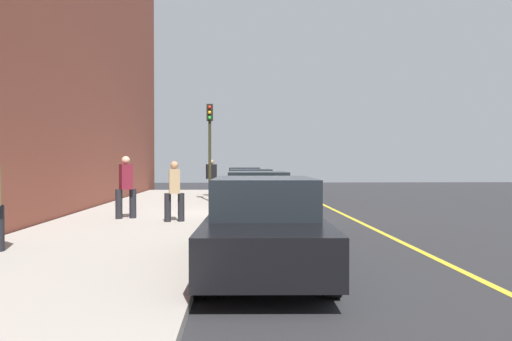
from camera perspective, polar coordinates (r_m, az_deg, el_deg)
The scene contains 12 objects.
ground_plane at distance 14.95m, azimuth -0.62°, elevation -5.84°, with size 56.00×56.00×0.00m, color #28282B.
sidewalk at distance 15.20m, azimuth -13.22°, elevation -5.47°, with size 28.00×4.60×0.15m, color #A39E93.
lane_stripe_centre at distance 15.38m, azimuth 11.44°, elevation -5.65°, with size 28.00×0.14×0.01m, color gold.
snow_bank_curb at distance 18.52m, azimuth -3.14°, elevation -4.19°, with size 7.10×0.56×0.22m, color white.
parked_car_navy at distance 25.59m, azimuth -1.33°, elevation -1.33°, with size 4.66×2.00×1.51m.
parked_car_white at distance 18.83m, azimuth -0.66°, elevation -2.13°, with size 4.44×1.91×1.51m.
parked_car_green at distance 13.33m, azimuth 0.15°, elevation -3.38°, with size 4.57×1.91×1.51m.
parked_car_black at distance 7.82m, azimuth 0.93°, elevation -6.41°, with size 4.71×2.02×1.51m.
pedestrian_burgundy_coat at distance 14.38m, azimuth -15.16°, elevation -1.70°, with size 0.57×0.56×1.80m.
pedestrian_tan_coat at distance 13.34m, azimuth -9.64°, elevation -2.22°, with size 0.49×0.54×1.65m.
pedestrian_black_coat at distance 23.41m, azimuth -5.31°, elevation -0.72°, with size 0.57×0.54×1.77m.
traffic_light_pole at distance 20.33m, azimuth -5.50°, elevation 4.19°, with size 0.35×0.26×4.07m.
Camera 1 is at (14.84, -0.45, 1.75)m, focal length 33.77 mm.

